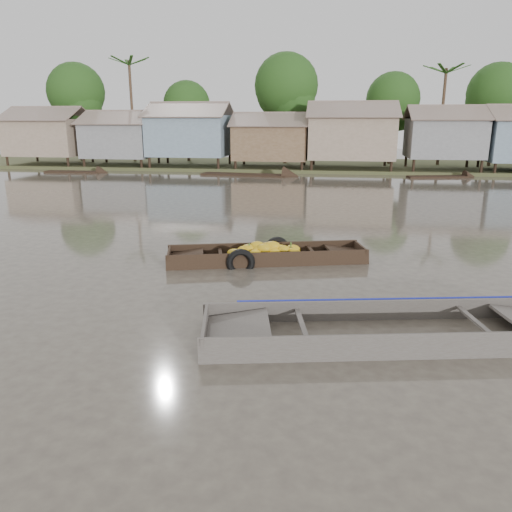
# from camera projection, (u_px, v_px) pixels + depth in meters

# --- Properties ---
(ground) EXTENTS (120.00, 120.00, 0.00)m
(ground) POSITION_uv_depth(u_px,v_px,m) (284.00, 296.00, 12.07)
(ground) COLOR #463D35
(ground) RESTS_ON ground
(riverbank) EXTENTS (120.00, 12.47, 10.22)m
(riverbank) POSITION_uv_depth(u_px,v_px,m) (357.00, 131.00, 41.18)
(riverbank) COLOR #384723
(riverbank) RESTS_ON ground
(banana_boat) EXTENTS (6.07, 2.87, 0.85)m
(banana_boat) POSITION_uv_depth(u_px,v_px,m) (264.00, 255.00, 14.93)
(banana_boat) COLOR black
(banana_boat) RESTS_ON ground
(viewer_boat) EXTENTS (7.58, 3.29, 0.59)m
(viewer_boat) POSITION_uv_depth(u_px,v_px,m) (390.00, 335.00, 9.78)
(viewer_boat) COLOR #453F3B
(viewer_boat) RESTS_ON ground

